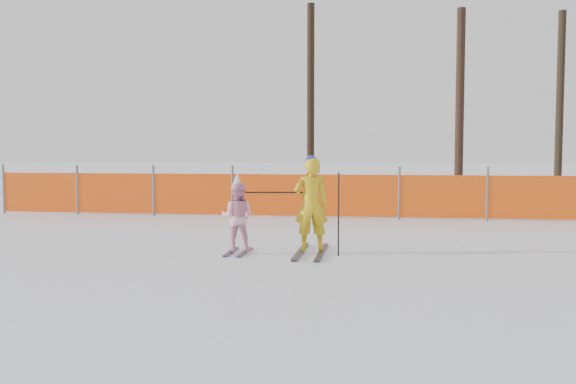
% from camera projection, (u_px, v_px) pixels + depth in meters
% --- Properties ---
extents(ground, '(120.00, 120.00, 0.00)m').
position_uv_depth(ground, '(283.00, 261.00, 9.54)').
color(ground, white).
rests_on(ground, ground).
extents(adult, '(0.61, 1.66, 1.57)m').
position_uv_depth(adult, '(311.00, 205.00, 10.21)').
color(adult, black).
rests_on(adult, ground).
extents(child, '(0.54, 0.89, 1.29)m').
position_uv_depth(child, '(237.00, 216.00, 10.25)').
color(child, black).
rests_on(child, ground).
extents(ski_poles, '(1.51, 0.21, 1.30)m').
position_uv_depth(ski_poles, '(311.00, 205.00, 10.06)').
color(ski_poles, black).
rests_on(ski_poles, ground).
extents(safety_fence, '(14.27, 0.06, 1.25)m').
position_uv_depth(safety_fence, '(277.00, 195.00, 15.43)').
color(safety_fence, '#595960').
rests_on(safety_fence, ground).
extents(tree_trunks, '(7.46, 1.54, 5.92)m').
position_uv_depth(tree_trunks, '(444.00, 106.00, 19.17)').
color(tree_trunks, black).
rests_on(tree_trunks, ground).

